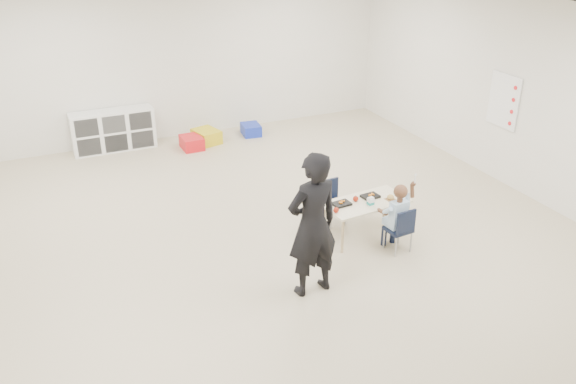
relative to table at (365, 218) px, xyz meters
name	(u,v)px	position (x,y,z in m)	size (l,w,h in m)	color
room	(274,145)	(-1.19, 0.16, 1.15)	(9.00, 9.02, 2.80)	beige
table	(365,218)	(0.00, 0.00, 0.00)	(1.13, 0.64, 0.50)	#F1E6C0
chair_near	(398,229)	(0.19, -0.48, 0.04)	(0.29, 0.27, 0.60)	black
chair_far	(334,203)	(-0.19, 0.48, 0.04)	(0.29, 0.27, 0.60)	black
child	(400,216)	(0.19, -0.48, 0.22)	(0.40, 0.40, 0.94)	#BCDDFF
lunch_tray_near	(370,196)	(0.11, 0.08, 0.26)	(0.22, 0.16, 0.03)	black
lunch_tray_far	(342,204)	(-0.32, 0.04, 0.26)	(0.22, 0.16, 0.03)	black
milk_carton	(371,201)	(0.00, -0.11, 0.29)	(0.07, 0.07, 0.10)	white
bread_roll	(390,197)	(0.31, -0.08, 0.28)	(0.09, 0.09, 0.07)	tan
apple_near	(356,199)	(-0.12, 0.06, 0.28)	(0.07, 0.07, 0.07)	#9C200E
apple_far	(336,210)	(-0.49, -0.12, 0.28)	(0.07, 0.07, 0.07)	#9C200E
cubby_shelf	(113,130)	(-2.39, 4.44, 0.10)	(1.40, 0.40, 0.70)	white
rules_poster	(504,101)	(2.79, 0.76, 1.00)	(0.02, 0.60, 0.80)	white
adult	(313,225)	(-1.17, -0.82, 0.58)	(0.60, 0.40, 1.66)	black
bin_red	(192,143)	(-1.15, 3.92, -0.14)	(0.35, 0.45, 0.22)	red
bin_yellow	(207,136)	(-0.83, 4.09, -0.13)	(0.38, 0.49, 0.24)	gold
bin_blue	(251,130)	(0.04, 4.14, -0.15)	(0.32, 0.41, 0.20)	#172EB3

